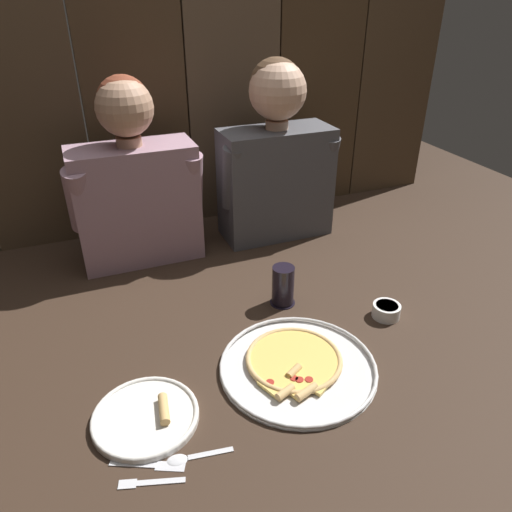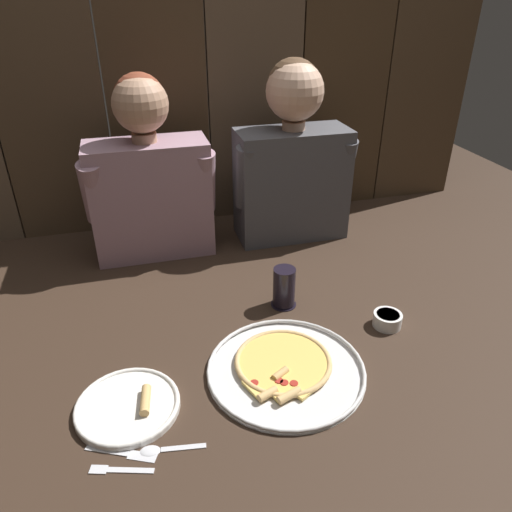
{
  "view_description": "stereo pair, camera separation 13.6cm",
  "coord_description": "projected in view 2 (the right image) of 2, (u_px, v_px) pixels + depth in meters",
  "views": [
    {
      "loc": [
        -0.44,
        -1.0,
        0.85
      ],
      "look_at": [
        -0.0,
        0.1,
        0.18
      ],
      "focal_mm": 33.82,
      "sensor_mm": 36.0,
      "label": 1
    },
    {
      "loc": [
        -0.31,
        -1.04,
        0.85
      ],
      "look_at": [
        -0.0,
        0.1,
        0.18
      ],
      "focal_mm": 33.82,
      "sensor_mm": 36.0,
      "label": 2
    }
  ],
  "objects": [
    {
      "name": "table_fork",
      "position": [
        118.0,
        470.0,
        0.96
      ],
      "size": [
        0.13,
        0.05,
        0.01
      ],
      "color": "silver",
      "rests_on": "ground"
    },
    {
      "name": "dipping_bowl",
      "position": [
        387.0,
        319.0,
        1.36
      ],
      "size": [
        0.08,
        0.08,
        0.04
      ],
      "color": "white",
      "rests_on": "ground"
    },
    {
      "name": "wooden_backdrop_wall",
      "position": [
        206.0,
        66.0,
        1.73
      ],
      "size": [
        2.19,
        0.03,
        1.18
      ],
      "color": "brown",
      "rests_on": "ground"
    },
    {
      "name": "table_spoon",
      "position": [
        161.0,
        449.0,
        1.01
      ],
      "size": [
        0.14,
        0.04,
        0.01
      ],
      "color": "silver",
      "rests_on": "ground"
    },
    {
      "name": "diner_left",
      "position": [
        149.0,
        177.0,
        1.62
      ],
      "size": [
        0.44,
        0.2,
        0.62
      ],
      "color": "gray",
      "rests_on": "ground"
    },
    {
      "name": "dinner_plate",
      "position": [
        128.0,
        406.0,
        1.1
      ],
      "size": [
        0.24,
        0.24,
        0.03
      ],
      "color": "white",
      "rests_on": "ground"
    },
    {
      "name": "diner_right",
      "position": [
        292.0,
        157.0,
        1.73
      ],
      "size": [
        0.44,
        0.21,
        0.64
      ],
      "color": "#4C4C51",
      "rests_on": "ground"
    },
    {
      "name": "drinking_glass",
      "position": [
        284.0,
        288.0,
        1.43
      ],
      "size": [
        0.08,
        0.08,
        0.13
      ],
      "color": "black",
      "rests_on": "ground"
    },
    {
      "name": "table_knife",
      "position": [
        121.0,
        453.0,
        1.0
      ],
      "size": [
        0.15,
        0.08,
        0.01
      ],
      "color": "silver",
      "rests_on": "ground"
    },
    {
      "name": "ground_plane",
      "position": [
        266.0,
        328.0,
        1.36
      ],
      "size": [
        3.2,
        3.2,
        0.0
      ],
      "primitive_type": "plane",
      "color": "#332319"
    },
    {
      "name": "pizza_tray",
      "position": [
        284.0,
        367.0,
        1.21
      ],
      "size": [
        0.4,
        0.4,
        0.03
      ],
      "color": "silver",
      "rests_on": "ground"
    }
  ]
}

